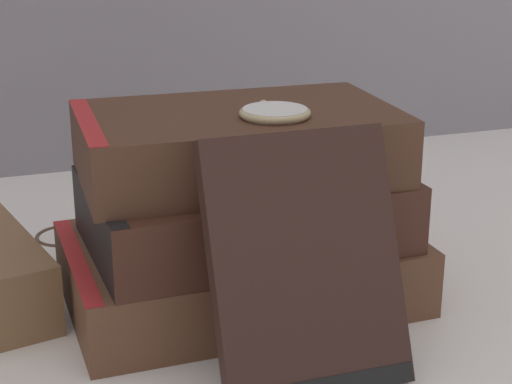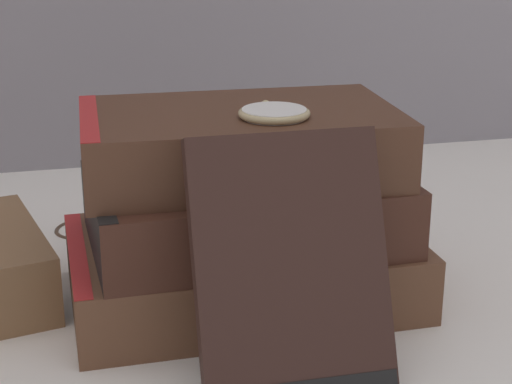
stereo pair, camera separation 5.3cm
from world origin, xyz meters
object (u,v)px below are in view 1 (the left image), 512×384
object	(u,v)px
book_leaning_front	(306,272)
reading_glasses	(98,235)
book_flat_top	(231,144)
pocket_watch	(275,113)
book_flat_middle	(237,210)
book_flat_bottom	(233,269)

from	to	relation	value
book_leaning_front	reading_glasses	xyz separation A→B (m)	(-0.09, 0.27, -0.07)
book_leaning_front	reading_glasses	size ratio (longest dim) A/B	1.24
book_flat_top	pocket_watch	xyz separation A→B (m)	(0.02, -0.03, 0.03)
pocket_watch	book_leaning_front	bearing A→B (deg)	-97.51
book_flat_top	book_leaning_front	world-z (taller)	book_leaning_front
book_flat_top	reading_glasses	world-z (taller)	book_flat_top
book_flat_middle	reading_glasses	xyz separation A→B (m)	(-0.08, 0.16, -0.07)
book_flat_middle	pocket_watch	xyz separation A→B (m)	(0.02, -0.02, 0.07)
book_flat_bottom	book_flat_middle	xyz separation A→B (m)	(0.00, -0.01, 0.05)
book_flat_bottom	reading_glasses	xyz separation A→B (m)	(-0.08, 0.15, -0.02)
pocket_watch	reading_glasses	xyz separation A→B (m)	(-0.10, 0.18, -0.14)
book_flat_bottom	pocket_watch	distance (m)	0.13
book_flat_middle	book_leaning_front	xyz separation A→B (m)	(0.01, -0.11, -0.00)
book_flat_middle	book_leaning_front	world-z (taller)	book_leaning_front
book_flat_top	pocket_watch	distance (m)	0.04
pocket_watch	reading_glasses	world-z (taller)	pocket_watch
book_flat_bottom	book_leaning_front	xyz separation A→B (m)	(0.01, -0.12, 0.05)
book_flat_bottom	book_flat_top	distance (m)	0.10
book_flat_top	book_leaning_front	bearing A→B (deg)	-82.64
book_flat_middle	pocket_watch	distance (m)	0.08
pocket_watch	book_flat_bottom	bearing A→B (deg)	129.37
reading_glasses	pocket_watch	bearing A→B (deg)	-39.05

